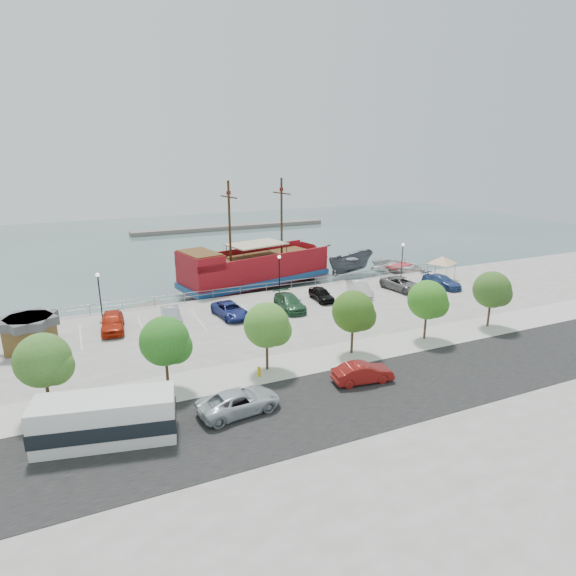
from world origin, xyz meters
name	(u,v)px	position (x,y,z in m)	size (l,w,h in m)	color
ground	(306,322)	(0.00, 0.00, -1.00)	(160.00, 160.00, 0.00)	#374F4E
land_slab	(464,431)	(0.00, -21.00, -0.60)	(100.00, 58.00, 1.20)	gray
street	(411,384)	(0.00, -16.00, 0.01)	(100.00, 8.00, 0.04)	black
sidewalk	(362,351)	(0.00, -10.00, 0.01)	(100.00, 4.00, 0.05)	#BBBAAD
seawall_railing	(275,286)	(0.00, 7.80, 0.53)	(50.00, 0.06, 1.00)	gray
far_shore	(231,227)	(10.00, 55.00, -0.60)	(40.00, 3.00, 0.80)	#6C655B
pirate_ship	(266,267)	(1.24, 13.55, 1.23)	(21.49, 10.31, 13.31)	maroon
patrol_boat	(351,265)	(13.00, 13.20, 0.39)	(2.71, 7.21, 2.79)	#474C52
speedboat	(400,268)	(19.38, 11.26, -0.18)	(5.63, 7.88, 1.63)	silver
dock_west	(132,312)	(-15.13, 9.20, -0.80)	(7.13, 2.04, 0.41)	#676357
dock_mid	(327,287)	(7.30, 9.20, -0.81)	(6.56, 1.87, 0.37)	gray
dock_east	(387,279)	(15.92, 9.20, -0.80)	(7.15, 2.04, 0.41)	#686459
shed	(30,332)	(-23.50, 0.74, 1.46)	(4.24, 4.24, 2.74)	brown
canopy_tent	(442,256)	(19.98, 4.10, 2.80)	(4.94, 4.94, 3.21)	slate
street_van	(239,401)	(-11.64, -14.61, 0.70)	(2.33, 5.05, 1.40)	#B0B9C0
street_sedan	(363,373)	(-2.83, -14.39, 0.68)	(1.44, 4.14, 1.37)	maroon
shuttle_bus	(106,420)	(-19.08, -14.50, 1.26)	(7.74, 4.04, 2.59)	silver
fire_hydrant	(259,371)	(-8.92, -10.80, 0.41)	(0.26, 0.26, 0.75)	gold
lamp_post_left	(99,287)	(-18.00, 6.50, 2.94)	(0.36, 0.36, 4.28)	black
lamp_post_mid	(279,268)	(0.00, 6.50, 2.94)	(0.36, 0.36, 4.28)	black
lamp_post_right	(402,254)	(16.00, 6.50, 2.94)	(0.36, 0.36, 4.28)	black
tree_a	(46,362)	(-21.85, -10.07, 3.30)	(3.30, 3.20, 5.00)	#473321
tree_b	(167,343)	(-14.85, -10.07, 3.30)	(3.30, 3.20, 5.00)	#473321
tree_c	(269,326)	(-7.85, -10.07, 3.30)	(3.30, 3.20, 5.00)	#473321
tree_d	(355,313)	(-0.85, -10.07, 3.30)	(3.30, 3.20, 5.00)	#473321
tree_e	(429,301)	(6.15, -10.07, 3.30)	(3.30, 3.20, 5.00)	#473321
tree_f	(494,291)	(13.15, -10.07, 3.30)	(3.30, 3.20, 5.00)	#473321
parked_car_a	(112,322)	(-17.37, 2.46, 0.80)	(1.90, 4.72, 1.61)	#B6240C
parked_car_b	(171,315)	(-12.35, 2.48, 0.69)	(1.46, 4.17, 1.38)	#9EA2AB
parked_car_c	(230,310)	(-7.04, 1.71, 0.67)	(2.22, 4.81, 1.34)	navy
parked_car_d	(290,302)	(-1.12, 1.37, 0.72)	(2.02, 4.97, 1.44)	#255331
parked_car_e	(321,294)	(3.07, 2.65, 0.67)	(1.58, 3.91, 1.33)	black
parked_car_f	(360,288)	(7.76, 2.74, 0.73)	(1.54, 4.42, 1.46)	silver
parked_car_g	(402,284)	(12.91, 2.24, 0.72)	(2.40, 5.19, 1.44)	slate
parked_car_h	(442,281)	(17.71, 1.33, 0.69)	(1.94, 4.76, 1.38)	navy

